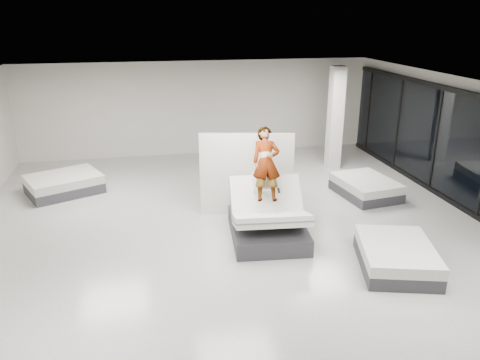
# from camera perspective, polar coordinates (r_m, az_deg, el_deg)

# --- Properties ---
(room) EXTENTS (14.00, 14.04, 3.20)m
(room) POSITION_cam_1_polar(r_m,az_deg,el_deg) (9.66, -0.28, 0.98)
(room) COLOR beige
(room) RESTS_ON ground
(hero_bed) EXTENTS (1.77, 2.23, 1.37)m
(hero_bed) POSITION_cam_1_polar(r_m,az_deg,el_deg) (10.29, 3.40, -4.91)
(hero_bed) COLOR #323136
(hero_bed) RESTS_ON floor
(person) EXTENTS (0.77, 1.67, 1.32)m
(person) POSITION_cam_1_polar(r_m,az_deg,el_deg) (10.26, 3.21, 0.43)
(person) COLOR slate
(person) RESTS_ON hero_bed
(remote) EXTENTS (0.06, 0.15, 0.08)m
(remote) POSITION_cam_1_polar(r_m,az_deg,el_deg) (10.04, 4.74, -1.29)
(remote) COLOR black
(remote) RESTS_ON person
(divider_panel) EXTENTS (2.22, 0.58, 2.04)m
(divider_panel) POSITION_cam_1_polar(r_m,az_deg,el_deg) (11.27, 0.80, 0.65)
(divider_panel) COLOR silver
(divider_panel) RESTS_ON floor
(flat_bed_right_far) EXTENTS (1.52, 1.89, 0.48)m
(flat_bed_right_far) POSITION_cam_1_polar(r_m,az_deg,el_deg) (13.13, 15.06, -0.87)
(flat_bed_right_far) COLOR #323136
(flat_bed_right_far) RESTS_ON floor
(flat_bed_right_near) EXTENTS (1.78, 2.09, 0.49)m
(flat_bed_right_near) POSITION_cam_1_polar(r_m,az_deg,el_deg) (9.68, 18.50, -8.82)
(flat_bed_right_near) COLOR #323136
(flat_bed_right_near) RESTS_ON floor
(flat_bed_left_far) EXTENTS (2.26, 2.04, 0.51)m
(flat_bed_left_far) POSITION_cam_1_polar(r_m,az_deg,el_deg) (13.76, -20.65, -0.46)
(flat_bed_left_far) COLOR #323136
(flat_bed_left_far) RESTS_ON floor
(column) EXTENTS (0.40, 0.40, 3.20)m
(column) POSITION_cam_1_polar(r_m,az_deg,el_deg) (14.99, 11.53, 7.37)
(column) COLOR silver
(column) RESTS_ON floor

